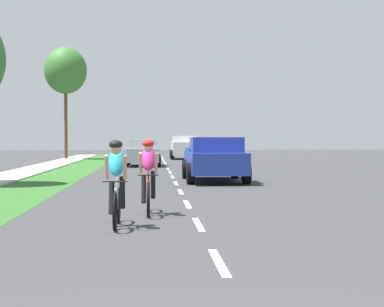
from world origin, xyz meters
TOP-DOWN VIEW (x-y plane):
  - ground_plane at (0.00, 20.00)m, footprint 120.00×120.00m
  - grass_verge at (-4.73, 20.00)m, footprint 2.24×70.00m
  - lane_markings_center at (0.00, 24.00)m, footprint 0.12×54.30m
  - cyclist_lead at (-1.50, 8.00)m, footprint 0.42×1.72m
  - cyclist_trailing at (-0.94, 9.82)m, footprint 0.42×1.72m
  - pickup_blue at (1.46, 19.61)m, footprint 2.22×5.10m
  - sedan_silver at (-1.34, 32.39)m, footprint 1.98×4.30m
  - suv_white at (1.65, 44.16)m, footprint 2.15×4.70m
  - street_tree_far at (-7.37, 44.30)m, footprint 3.21×3.21m

SIDE VIEW (x-z plane):
  - ground_plane at x=0.00m, z-range 0.00..0.00m
  - grass_verge at x=-4.73m, z-range 0.00..0.01m
  - lane_markings_center at x=0.00m, z-range 0.00..0.01m
  - sedan_silver at x=-1.34m, z-range 0.01..1.53m
  - cyclist_lead at x=-1.50m, z-range 0.02..1.60m
  - cyclist_trailing at x=-0.94m, z-range 0.02..1.60m
  - pickup_blue at x=1.46m, z-range 0.01..1.65m
  - suv_white at x=1.65m, z-range 0.05..1.84m
  - street_tree_far at x=-7.37m, z-range 2.45..10.95m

